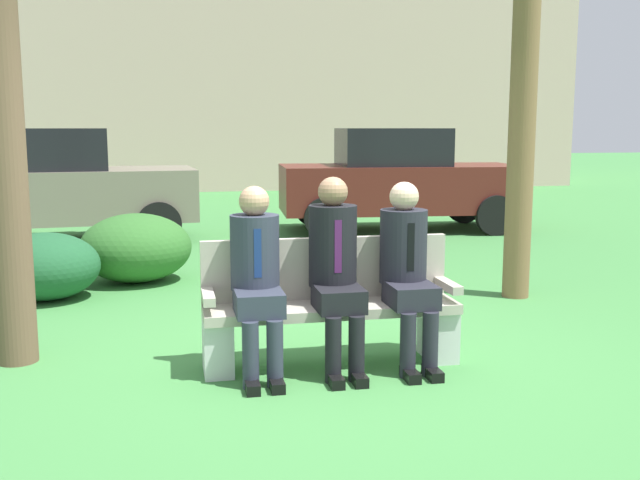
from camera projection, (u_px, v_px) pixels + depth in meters
name	position (u px, v px, depth m)	size (l,w,h in m)	color
ground_plane	(330.00, 362.00, 5.31)	(80.00, 80.00, 0.00)	#3E803E
park_bench	(330.00, 306.00, 5.25)	(1.82, 0.44, 0.90)	#B7AD9E
seated_man_left	(257.00, 271.00, 4.98)	(0.34, 0.72, 1.30)	#2D3342
seated_man_middle	(335.00, 264.00, 5.09)	(0.34, 0.72, 1.35)	black
seated_man_right	(407.00, 264.00, 5.19)	(0.34, 0.72, 1.31)	#23232D
shrub_near_bench	(136.00, 248.00, 8.05)	(1.21, 1.11, 0.76)	#306729
shrub_mid_lawn	(45.00, 266.00, 7.21)	(1.07, 0.98, 0.67)	#1F542F
parked_car_near	(58.00, 186.00, 10.77)	(4.01, 1.96, 1.68)	slate
parked_car_far	(398.00, 180.00, 12.04)	(4.00, 1.94, 1.68)	#591E19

